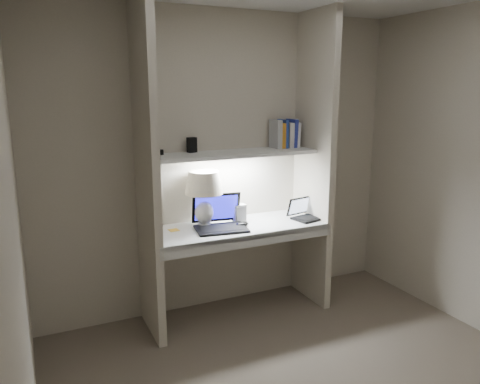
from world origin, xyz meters
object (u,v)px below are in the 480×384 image
table_lamp (204,189)px  speaker (239,213)px  laptop_netbook (306,214)px  book_row (285,134)px  laptop_main (219,221)px

table_lamp → speaker: table_lamp is taller
laptop_netbook → speaker: bearing=153.5°
speaker → book_row: 0.79m
table_lamp → laptop_netbook: 0.93m
laptop_netbook → table_lamp: bearing=158.0°
laptop_netbook → speaker: laptop_netbook is taller
table_lamp → book_row: (0.78, 0.06, 0.40)m
table_lamp → speaker: size_ratio=3.06×
speaker → laptop_main: bearing=-156.4°
speaker → book_row: (0.47, 0.07, 0.64)m
laptop_netbook → book_row: bearing=102.5°
table_lamp → laptop_netbook: size_ratio=1.44×
laptop_netbook → book_row: (-0.10, 0.22, 0.67)m
book_row → table_lamp: bearing=-175.6°
laptop_netbook → book_row: 0.71m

